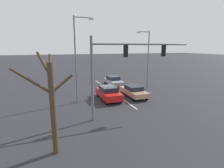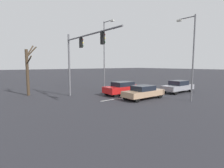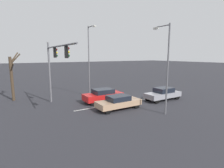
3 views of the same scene
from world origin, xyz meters
name	(u,v)px [view 1 (image 1 of 3)]	position (x,y,z in m)	size (l,w,h in m)	color
ground_plane	(107,88)	(0.00, 0.00, 0.00)	(240.00, 240.00, 0.00)	#28282D
lane_stripe_left_divider	(111,91)	(0.00, 1.61, 0.01)	(0.12, 15.22, 0.01)	silver
car_red_midlane_front	(108,93)	(1.52, 5.17, 0.77)	(1.86, 4.43, 1.49)	red
car_tan_leftlane_front	(134,91)	(-1.63, 5.18, 0.71)	(1.78, 4.46, 1.35)	tan
car_gray_leftlane_second	(113,81)	(-1.47, -1.25, 0.77)	(1.75, 4.56, 1.47)	gray
traffic_signal_gantry	(123,61)	(1.99, 10.21, 4.70)	(8.89, 0.37, 6.62)	slate
street_lamp_right_shoulder	(77,55)	(4.83, 5.25, 5.03)	(1.99, 0.24, 8.79)	slate
street_lamp_left_shoulder	(147,56)	(-4.92, 2.43, 4.54)	(1.86, 0.24, 7.89)	slate
bare_tree_near	(51,102)	(7.63, 13.75, 2.94)	(3.06, 1.25, 5.58)	#423323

